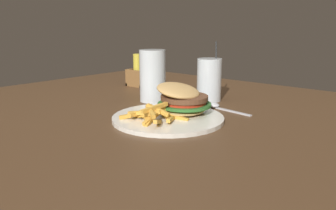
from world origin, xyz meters
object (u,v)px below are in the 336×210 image
at_px(juice_glass, 209,81).
at_px(spoon, 214,105).
at_px(condiment_caddy, 141,74).
at_px(meal_plate_near, 175,108).
at_px(beer_glass, 153,78).

bearing_deg(juice_glass, spoon, -137.47).
height_order(juice_glass, condiment_caddy, juice_glass).
bearing_deg(meal_plate_near, spoon, -4.92).
xyz_separation_m(juice_glass, condiment_caddy, (0.05, 0.35, -0.02)).
height_order(beer_glass, spoon, beer_glass).
bearing_deg(condiment_caddy, juice_glass, -98.36).
relative_size(beer_glass, spoon, 0.98).
height_order(spoon, condiment_caddy, condiment_caddy).
bearing_deg(juice_glass, beer_glass, 133.80).
bearing_deg(meal_plate_near, beer_glass, 59.42).
xyz_separation_m(spoon, condiment_caddy, (0.12, 0.42, 0.04)).
bearing_deg(spoon, beer_glass, 21.51).
bearing_deg(beer_glass, juice_glass, -46.20).
relative_size(meal_plate_near, beer_glass, 1.75).
relative_size(meal_plate_near, juice_glass, 1.52).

